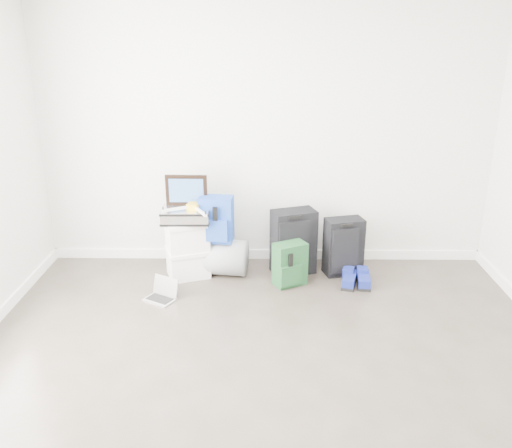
{
  "coord_description": "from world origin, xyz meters",
  "views": [
    {
      "loc": [
        -0.04,
        -2.81,
        2.32
      ],
      "look_at": [
        -0.09,
        1.9,
        0.61
      ],
      "focal_mm": 38.0,
      "sensor_mm": 36.0,
      "label": 1
    }
  ],
  "objects_px": {
    "carry_on": "(344,247)",
    "briefcase": "(186,215)",
    "laptop": "(162,294)",
    "duffel_bag": "(217,257)",
    "boxes_stack": "(188,249)",
    "large_suitcase": "(293,242)"
  },
  "relations": [
    {
      "from": "boxes_stack",
      "to": "laptop",
      "type": "relative_size",
      "value": 1.75
    },
    {
      "from": "boxes_stack",
      "to": "briefcase",
      "type": "relative_size",
      "value": 1.28
    },
    {
      "from": "carry_on",
      "to": "briefcase",
      "type": "bearing_deg",
      "value": 168.08
    },
    {
      "from": "boxes_stack",
      "to": "carry_on",
      "type": "height_order",
      "value": "same"
    },
    {
      "from": "duffel_bag",
      "to": "large_suitcase",
      "type": "relative_size",
      "value": 0.89
    },
    {
      "from": "briefcase",
      "to": "large_suitcase",
      "type": "relative_size",
      "value": 0.69
    },
    {
      "from": "briefcase",
      "to": "duffel_bag",
      "type": "xyz_separation_m",
      "value": [
        0.29,
        0.06,
        -0.46
      ]
    },
    {
      "from": "briefcase",
      "to": "large_suitcase",
      "type": "distance_m",
      "value": 1.09
    },
    {
      "from": "laptop",
      "to": "carry_on",
      "type": "bearing_deg",
      "value": 47.98
    },
    {
      "from": "boxes_stack",
      "to": "laptop",
      "type": "xyz_separation_m",
      "value": [
        -0.18,
        -0.49,
        -0.24
      ]
    },
    {
      "from": "large_suitcase",
      "to": "carry_on",
      "type": "xyz_separation_m",
      "value": [
        0.49,
        -0.02,
        -0.04
      ]
    },
    {
      "from": "briefcase",
      "to": "carry_on",
      "type": "distance_m",
      "value": 1.57
    },
    {
      "from": "boxes_stack",
      "to": "duffel_bag",
      "type": "bearing_deg",
      "value": -8.85
    },
    {
      "from": "duffel_bag",
      "to": "large_suitcase",
      "type": "height_order",
      "value": "large_suitcase"
    },
    {
      "from": "boxes_stack",
      "to": "duffel_bag",
      "type": "distance_m",
      "value": 0.31
    },
    {
      "from": "carry_on",
      "to": "large_suitcase",
      "type": "bearing_deg",
      "value": 162.84
    },
    {
      "from": "boxes_stack",
      "to": "laptop",
      "type": "distance_m",
      "value": 0.58
    },
    {
      "from": "duffel_bag",
      "to": "laptop",
      "type": "relative_size",
      "value": 1.77
    },
    {
      "from": "duffel_bag",
      "to": "briefcase",
      "type": "bearing_deg",
      "value": -160.95
    },
    {
      "from": "duffel_bag",
      "to": "laptop",
      "type": "distance_m",
      "value": 0.73
    },
    {
      "from": "carry_on",
      "to": "laptop",
      "type": "xyz_separation_m",
      "value": [
        -1.71,
        -0.56,
        -0.24
      ]
    },
    {
      "from": "laptop",
      "to": "duffel_bag",
      "type": "bearing_deg",
      "value": 79.65
    }
  ]
}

